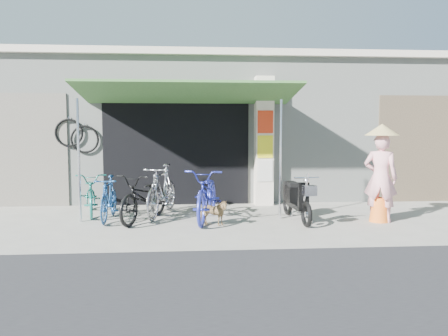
{
  "coord_description": "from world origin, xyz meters",
  "views": [
    {
      "loc": [
        -0.88,
        -7.73,
        1.77
      ],
      "look_at": [
        -0.2,
        1.0,
        1.0
      ],
      "focal_mm": 35.0,
      "sensor_mm": 36.0,
      "label": 1
    }
  ],
  "objects": [
    {
      "name": "neighbour_right",
      "position": [
        5.0,
        2.59,
        1.3
      ],
      "size": [
        2.6,
        0.06,
        2.6
      ],
      "primitive_type": "cube",
      "color": "brown",
      "rests_on": "ground"
    },
    {
      "name": "shop_pillar",
      "position": [
        0.85,
        2.45,
        1.5
      ],
      "size": [
        0.42,
        0.44,
        3.0
      ],
      "color": "beige",
      "rests_on": "ground"
    },
    {
      "name": "bike_navy",
      "position": [
        -0.54,
        0.68,
        0.52
      ],
      "size": [
        1.05,
        2.06,
        1.03
      ],
      "primitive_type": "imported",
      "rotation": [
        0.0,
        0.0,
        -0.19
      ],
      "color": "navy",
      "rests_on": "ground"
    },
    {
      "name": "ground",
      "position": [
        0.0,
        0.0,
        0.0
      ],
      "size": [
        80.0,
        80.0,
        0.0
      ],
      "primitive_type": "plane",
      "color": "gray",
      "rests_on": "ground"
    },
    {
      "name": "bike_silver",
      "position": [
        -1.46,
        1.17,
        0.53
      ],
      "size": [
        0.94,
        1.85,
        1.07
      ],
      "primitive_type": "imported",
      "rotation": [
        0.0,
        0.0,
        -0.26
      ],
      "color": "#A2A1A6",
      "rests_on": "ground"
    },
    {
      "name": "bike_teal",
      "position": [
        -2.95,
        1.5,
        0.44
      ],
      "size": [
        0.96,
        1.78,
        0.89
      ],
      "primitive_type": "imported",
      "rotation": [
        0.0,
        0.0,
        0.23
      ],
      "color": "#16665A",
      "rests_on": "ground"
    },
    {
      "name": "bicycle_shop",
      "position": [
        -0.0,
        5.09,
        1.83
      ],
      "size": [
        12.3,
        5.3,
        3.66
      ],
      "color": "#A7ADA5",
      "rests_on": "ground"
    },
    {
      "name": "street_dog",
      "position": [
        -0.47,
        0.2,
        0.24
      ],
      "size": [
        0.63,
        0.43,
        0.48
      ],
      "primitive_type": "imported",
      "rotation": [
        0.0,
        0.0,
        1.25
      ],
      "color": "tan",
      "rests_on": "ground"
    },
    {
      "name": "moped",
      "position": [
        1.18,
        0.56,
        0.42
      ],
      "size": [
        0.46,
        1.62,
        0.92
      ],
      "rotation": [
        0.0,
        0.0,
        0.08
      ],
      "color": "black",
      "rests_on": "ground"
    },
    {
      "name": "bike_black",
      "position": [
        -1.76,
        0.72,
        0.47
      ],
      "size": [
        1.25,
        1.89,
        0.94
      ],
      "primitive_type": "imported",
      "rotation": [
        0.0,
        0.0,
        -0.38
      ],
      "color": "black",
      "rests_on": "ground"
    },
    {
      "name": "awning",
      "position": [
        -0.9,
        1.63,
        2.51
      ],
      "size": [
        4.6,
        1.88,
        2.72
      ],
      "color": "#325E2A",
      "rests_on": "ground"
    },
    {
      "name": "neighbour_left",
      "position": [
        -5.0,
        2.59,
        1.3
      ],
      "size": [
        2.6,
        0.06,
        2.6
      ],
      "primitive_type": "cube",
      "color": "#6B665B",
      "rests_on": "ground"
    },
    {
      "name": "bike_blue",
      "position": [
        -2.47,
        0.83,
        0.44
      ],
      "size": [
        0.44,
        1.46,
        0.87
      ],
      "primitive_type": "imported",
      "rotation": [
        0.0,
        0.0,
        -0.02
      ],
      "color": "navy",
      "rests_on": "ground"
    },
    {
      "name": "nun",
      "position": [
        2.76,
        0.32,
        0.92
      ],
      "size": [
        0.74,
        0.66,
        1.88
      ],
      "rotation": [
        0.0,
        0.0,
        2.62
      ],
      "color": "pink",
      "rests_on": "ground"
    }
  ]
}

